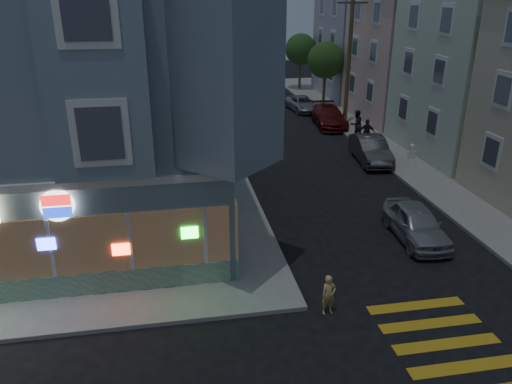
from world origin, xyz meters
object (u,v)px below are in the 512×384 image
object	(u,v)px
street_tree_near	(325,60)
street_tree_far	(301,49)
parked_car_d	(303,104)
fire_hydrant	(412,151)
parked_car_a	(416,223)
parked_car_b	(371,150)
traffic_signal	(191,191)
pedestrian_b	(367,133)
pedestrian_a	(356,124)
utility_pole	(349,59)
parked_car_c	(329,117)
running_child	(329,295)

from	to	relation	value
street_tree_near	street_tree_far	bearing A→B (deg)	90.00
parked_car_d	fire_hydrant	size ratio (longest dim) A/B	4.83
parked_car_a	parked_car_b	world-z (taller)	parked_car_b
street_tree_far	traffic_signal	world-z (taller)	street_tree_far
pedestrian_b	parked_car_b	xyz separation A→B (m)	(-0.74, -2.49, -0.28)
pedestrian_a	pedestrian_b	size ratio (longest dim) A/B	1.09
traffic_signal	street_tree_near	bearing A→B (deg)	60.14
utility_pole	parked_car_c	size ratio (longest dim) A/B	1.79
street_tree_near	parked_car_c	distance (m)	7.15
parked_car_d	traffic_signal	size ratio (longest dim) A/B	0.96
parked_car_c	parked_car_d	bearing A→B (deg)	101.88
street_tree_far	pedestrian_b	world-z (taller)	street_tree_far
pedestrian_b	traffic_signal	distance (m)	17.68
running_child	parked_car_c	size ratio (longest dim) A/B	0.26
pedestrian_a	traffic_signal	world-z (taller)	traffic_signal
utility_pole	fire_hydrant	distance (m)	9.73
street_tree_near	parked_car_c	bearing A→B (deg)	-103.57
parked_car_a	pedestrian_a	bearing A→B (deg)	82.70
parked_car_d	pedestrian_b	bearing A→B (deg)	-89.51
parked_car_b	street_tree_near	bearing A→B (deg)	89.58
pedestrian_b	fire_hydrant	xyz separation A→B (m)	(1.70, -2.77, -0.41)
parked_car_c	traffic_signal	xyz separation A→B (m)	(-11.04, -18.90, 2.44)
utility_pole	parked_car_a	distance (m)	18.79
parked_car_c	parked_car_a	bearing A→B (deg)	-91.24
running_child	parked_car_a	distance (m)	6.52
running_child	parked_car_b	distance (m)	15.41
pedestrian_b	parked_car_b	world-z (taller)	pedestrian_b
parked_car_c	utility_pole	bearing A→B (deg)	14.91
pedestrian_b	parked_car_d	world-z (taller)	pedestrian_b
street_tree_far	parked_car_d	bearing A→B (deg)	-103.01
parked_car_a	fire_hydrant	bearing A→B (deg)	68.31
street_tree_far	traffic_signal	bearing A→B (deg)	-110.74
utility_pole	parked_car_c	distance (m)	4.28
utility_pole	running_child	bearing A→B (deg)	-110.73
pedestrian_b	fire_hydrant	world-z (taller)	pedestrian_b
pedestrian_a	street_tree_near	bearing A→B (deg)	-113.09
street_tree_near	pedestrian_b	xyz separation A→B (m)	(-0.90, -11.97, -2.91)
pedestrian_a	parked_car_c	world-z (taller)	pedestrian_a
running_child	pedestrian_b	xyz separation A→B (m)	(7.70, 16.23, 0.37)
pedestrian_a	parked_car_b	world-z (taller)	pedestrian_a
utility_pole	pedestrian_a	distance (m)	5.55
pedestrian_b	parked_car_b	distance (m)	2.61
pedestrian_b	running_child	bearing A→B (deg)	87.34
parked_car_a	parked_car_c	size ratio (longest dim) A/B	0.82
utility_pole	street_tree_far	world-z (taller)	utility_pole
pedestrian_a	parked_car_d	size ratio (longest dim) A/B	0.44
parked_car_a	fire_hydrant	world-z (taller)	parked_car_a
running_child	utility_pole	bearing A→B (deg)	59.91
parked_car_a	parked_car_b	bearing A→B (deg)	82.08
parked_car_a	parked_car_d	size ratio (longest dim) A/B	0.96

